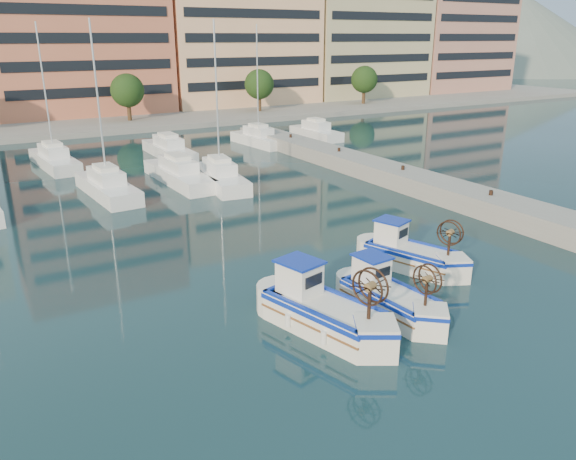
% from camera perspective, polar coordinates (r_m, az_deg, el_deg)
% --- Properties ---
extents(ground, '(300.00, 300.00, 0.00)m').
position_cam_1_polar(ground, '(24.17, 10.27, -6.75)').
color(ground, '#1B3B46').
rests_on(ground, ground).
extents(quay, '(3.00, 60.00, 1.20)m').
position_cam_1_polar(quay, '(37.99, 17.52, 3.23)').
color(quay, gray).
rests_on(quay, ground).
extents(waterfront, '(180.00, 40.00, 25.60)m').
position_cam_1_polar(waterfront, '(84.70, -15.04, 18.96)').
color(waterfront, gray).
rests_on(waterfront, ground).
extents(hill_east, '(160.00, 160.00, 50.00)m').
position_cam_1_polar(hill_east, '(199.83, 20.95, 14.92)').
color(hill_east, slate).
rests_on(hill_east, ground).
extents(yacht_marina, '(41.08, 21.23, 11.50)m').
position_cam_1_polar(yacht_marina, '(46.14, -16.38, 5.95)').
color(yacht_marina, white).
rests_on(yacht_marina, ground).
extents(fishing_boat_a, '(3.15, 5.14, 3.11)m').
position_cam_1_polar(fishing_boat_a, '(20.99, 3.46, -8.02)').
color(fishing_boat_a, white).
rests_on(fishing_boat_a, ground).
extents(fishing_boat_b, '(2.10, 4.40, 2.70)m').
position_cam_1_polar(fishing_boat_b, '(22.56, 10.15, -6.61)').
color(fishing_boat_b, white).
rests_on(fishing_boat_b, ground).
extents(fishing_boat_c, '(3.12, 4.58, 2.77)m').
position_cam_1_polar(fishing_boat_c, '(27.03, 12.23, -2.28)').
color(fishing_boat_c, white).
rests_on(fishing_boat_c, ground).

